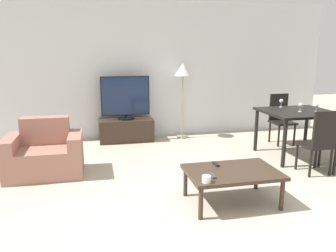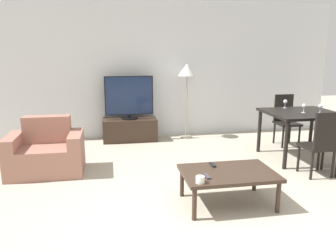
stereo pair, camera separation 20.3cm
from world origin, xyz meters
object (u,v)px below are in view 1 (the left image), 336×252
object	(u,v)px
coffee_table	(232,174)
wine_glass_center	(300,105)
cup_white_near	(206,179)
tv_stand	(126,130)
floor_lamp	(183,73)
remote_primary	(212,176)
wine_glass_right	(281,101)
armchair	(45,155)
dining_chair_near	(319,140)
dining_table	(298,116)
wine_glass_left	(316,106)
tv	(125,98)
remote_secondary	(216,164)
dining_chair_far	(281,117)

from	to	relation	value
coffee_table	wine_glass_center	size ratio (longest dim) A/B	7.18
cup_white_near	wine_glass_center	size ratio (longest dim) A/B	0.63
tv_stand	floor_lamp	xyz separation A→B (m)	(1.14, 0.00, 1.08)
remote_primary	wine_glass_right	world-z (taller)	wine_glass_right
remote_primary	wine_glass_right	size ratio (longest dim) A/B	1.03
floor_lamp	cup_white_near	distance (m)	3.43
tv_stand	armchair	bearing A→B (deg)	-129.80
remote_primary	tv_stand	bearing A→B (deg)	101.50
armchair	tv_stand	world-z (taller)	armchair
armchair	cup_white_near	bearing A→B (deg)	-43.07
tv_stand	wine_glass_right	world-z (taller)	wine_glass_right
armchair	dining_chair_near	world-z (taller)	dining_chair_near
tv_stand	floor_lamp	size ratio (longest dim) A/B	0.70
coffee_table	dining_table	xyz separation A→B (m)	(1.75, 1.39, 0.33)
remote_primary	wine_glass_left	size ratio (longest dim) A/B	1.03
tv_stand	coffee_table	bearing A→B (deg)	-72.88
dining_table	wine_glass_left	size ratio (longest dim) A/B	7.63
tv	floor_lamp	bearing A→B (deg)	0.13
tv	dining_table	distance (m)	3.11
remote_primary	dining_table	bearing A→B (deg)	36.67
wine_glass_right	wine_glass_left	bearing A→B (deg)	-62.64
floor_lamp	remote_secondary	bearing A→B (deg)	-96.94
cup_white_near	wine_glass_right	bearing A→B (deg)	44.67
dining_chair_near	wine_glass_center	bearing A→B (deg)	77.01
remote_primary	remote_secondary	size ratio (longest dim) A/B	1.00
floor_lamp	remote_primary	distance (m)	3.28
tv	remote_primary	distance (m)	3.21
remote_primary	wine_glass_right	xyz separation A→B (m)	(1.95, 1.90, 0.47)
dining_chair_near	wine_glass_right	distance (m)	1.26
wine_glass_left	cup_white_near	bearing A→B (deg)	-147.60
tv_stand	dining_table	size ratio (longest dim) A/B	0.94
coffee_table	floor_lamp	world-z (taller)	floor_lamp
dining_chair_far	tv_stand	bearing A→B (deg)	164.73
tv	remote_primary	xyz separation A→B (m)	(0.63, -3.11, -0.44)
coffee_table	wine_glass_right	xyz separation A→B (m)	(1.66, 1.78, 0.52)
tv_stand	wine_glass_center	distance (m)	3.20
floor_lamp	armchair	bearing A→B (deg)	-147.42
tv	remote_secondary	world-z (taller)	tv
remote_primary	coffee_table	bearing A→B (deg)	23.50
cup_white_near	tv	bearing A→B (deg)	98.99
remote_secondary	wine_glass_left	bearing A→B (deg)	26.02
tv_stand	remote_secondary	size ratio (longest dim) A/B	6.95
remote_primary	wine_glass_left	distance (m)	2.65
tv	wine_glass_left	world-z (taller)	tv
remote_secondary	wine_glass_right	bearing A→B (deg)	41.23
floor_lamp	remote_primary	size ratio (longest dim) A/B	9.97
floor_lamp	tv	bearing A→B (deg)	-179.87
armchair	dining_chair_far	world-z (taller)	dining_chair_far
dining_chair_far	armchair	bearing A→B (deg)	-169.40
coffee_table	wine_glass_left	world-z (taller)	wine_glass_left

